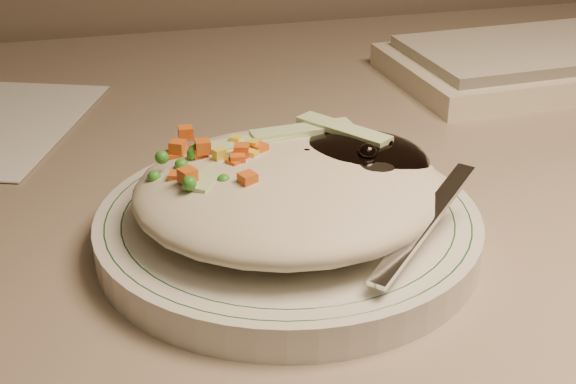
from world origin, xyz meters
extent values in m
cube|color=gray|center=(0.00, 1.38, 0.72)|extent=(1.40, 0.70, 0.04)
cylinder|color=silver|center=(-0.08, 1.22, 0.75)|extent=(0.24, 0.24, 0.02)
torus|color=#144723|center=(-0.08, 1.22, 0.76)|extent=(0.23, 0.23, 0.00)
torus|color=#144723|center=(-0.08, 1.22, 0.76)|extent=(0.21, 0.21, 0.00)
ellipsoid|color=beige|center=(-0.08, 1.21, 0.78)|extent=(0.19, 0.18, 0.04)
ellipsoid|color=black|center=(-0.03, 1.23, 0.79)|extent=(0.10, 0.09, 0.03)
ellipsoid|color=orange|center=(-0.12, 1.23, 0.78)|extent=(0.08, 0.08, 0.02)
sphere|color=black|center=(-0.06, 1.23, 0.79)|extent=(0.01, 0.01, 0.01)
sphere|color=black|center=(-0.04, 1.23, 0.79)|extent=(0.01, 0.01, 0.01)
sphere|color=black|center=(-0.01, 1.22, 0.80)|extent=(0.01, 0.01, 0.01)
sphere|color=black|center=(-0.02, 1.24, 0.79)|extent=(0.01, 0.01, 0.01)
sphere|color=black|center=(-0.03, 1.21, 0.80)|extent=(0.01, 0.01, 0.01)
sphere|color=black|center=(-0.04, 1.23, 0.79)|extent=(0.01, 0.01, 0.01)
sphere|color=black|center=(-0.03, 1.24, 0.79)|extent=(0.01, 0.01, 0.01)
cube|color=#DB5A18|center=(-0.13, 1.24, 0.80)|extent=(0.01, 0.01, 0.01)
cube|color=#DB5A18|center=(-0.11, 1.22, 0.79)|extent=(0.01, 0.01, 0.01)
cube|color=#DB5A18|center=(-0.14, 1.25, 0.80)|extent=(0.01, 0.01, 0.01)
cube|color=#DB5A18|center=(-0.11, 1.23, 0.80)|extent=(0.01, 0.01, 0.01)
cube|color=#DB5A18|center=(-0.11, 1.22, 0.80)|extent=(0.01, 0.01, 0.01)
cube|color=#DB5A18|center=(-0.14, 1.26, 0.79)|extent=(0.01, 0.01, 0.01)
cube|color=#DB5A18|center=(-0.13, 1.24, 0.80)|extent=(0.01, 0.01, 0.01)
cube|color=#DB5A18|center=(-0.11, 1.22, 0.80)|extent=(0.01, 0.01, 0.01)
cube|color=#DB5A18|center=(-0.09, 1.23, 0.80)|extent=(0.01, 0.01, 0.01)
cube|color=#DB5A18|center=(-0.13, 1.26, 0.80)|extent=(0.01, 0.01, 0.01)
cube|color=#DB5A18|center=(-0.14, 1.21, 0.80)|extent=(0.01, 0.01, 0.01)
cube|color=#DB5A18|center=(-0.11, 1.19, 0.80)|extent=(0.01, 0.01, 0.01)
cube|color=#DB5A18|center=(-0.15, 1.22, 0.79)|extent=(0.01, 0.01, 0.01)
cube|color=#DB5A18|center=(-0.14, 1.25, 0.79)|extent=(0.01, 0.01, 0.01)
sphere|color=#388C28|center=(-0.11, 1.23, 0.80)|extent=(0.01, 0.01, 0.01)
sphere|color=#388C28|center=(-0.14, 1.20, 0.80)|extent=(0.01, 0.01, 0.01)
sphere|color=#388C28|center=(-0.14, 1.23, 0.80)|extent=(0.01, 0.01, 0.01)
sphere|color=#388C28|center=(-0.15, 1.23, 0.80)|extent=(0.01, 0.01, 0.01)
sphere|color=#388C28|center=(-0.11, 1.24, 0.79)|extent=(0.01, 0.01, 0.01)
sphere|color=#388C28|center=(-0.11, 1.21, 0.79)|extent=(0.01, 0.01, 0.01)
sphere|color=#388C28|center=(-0.12, 1.23, 0.79)|extent=(0.01, 0.01, 0.01)
sphere|color=#388C28|center=(-0.13, 1.21, 0.79)|extent=(0.01, 0.01, 0.01)
sphere|color=#388C28|center=(-0.16, 1.23, 0.79)|extent=(0.01, 0.01, 0.01)
sphere|color=#388C28|center=(-0.13, 1.24, 0.80)|extent=(0.01, 0.01, 0.01)
sphere|color=#388C28|center=(-0.13, 1.24, 0.80)|extent=(0.01, 0.01, 0.01)
sphere|color=#388C28|center=(-0.14, 1.22, 0.79)|extent=(0.01, 0.01, 0.01)
sphere|color=#388C28|center=(-0.12, 1.20, 0.80)|extent=(0.01, 0.01, 0.01)
sphere|color=#388C28|center=(-0.09, 1.25, 0.79)|extent=(0.01, 0.01, 0.01)
cube|color=yellow|center=(-0.11, 1.24, 0.79)|extent=(0.01, 0.01, 0.01)
cube|color=yellow|center=(-0.10, 1.23, 0.80)|extent=(0.01, 0.01, 0.01)
cube|color=yellow|center=(-0.12, 1.24, 0.79)|extent=(0.01, 0.01, 0.01)
cube|color=yellow|center=(-0.12, 1.23, 0.80)|extent=(0.01, 0.01, 0.01)
cube|color=yellow|center=(-0.12, 1.23, 0.79)|extent=(0.01, 0.01, 0.01)
cube|color=yellow|center=(-0.10, 1.24, 0.80)|extent=(0.01, 0.01, 0.01)
cube|color=yellow|center=(-0.10, 1.25, 0.80)|extent=(0.01, 0.01, 0.01)
cube|color=yellow|center=(-0.11, 1.22, 0.79)|extent=(0.01, 0.01, 0.01)
cube|color=#B2D18C|center=(-0.09, 1.25, 0.80)|extent=(0.07, 0.03, 0.00)
cube|color=#B2D18C|center=(-0.06, 1.26, 0.80)|extent=(0.07, 0.02, 0.00)
cube|color=#B2D18C|center=(-0.12, 1.22, 0.80)|extent=(0.05, 0.06, 0.00)
cube|color=#B2D18C|center=(-0.03, 1.25, 0.80)|extent=(0.05, 0.06, 0.00)
cube|color=#B2D18C|center=(-0.07, 1.21, 0.79)|extent=(0.07, 0.02, 0.00)
ellipsoid|color=silver|center=(-0.03, 1.20, 0.79)|extent=(0.06, 0.06, 0.01)
cube|color=silver|center=(-0.02, 1.15, 0.78)|extent=(0.09, 0.08, 0.03)
camera|label=1|loc=(-0.19, 0.79, 1.00)|focal=50.00mm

